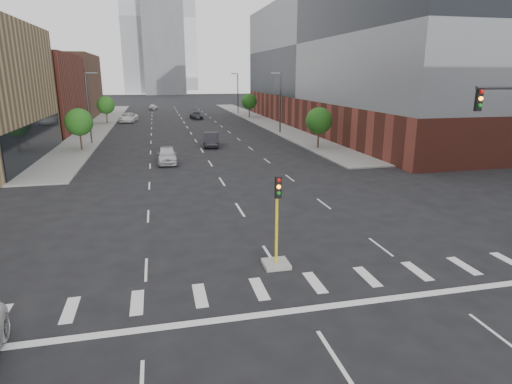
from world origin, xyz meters
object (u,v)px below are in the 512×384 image
object	(u,v)px
car_mid_right	(211,140)
car_distant	(153,107)
median_traffic_signal	(276,247)
car_deep_right	(196,115)
car_near_left	(167,155)
car_far_left	(128,118)

from	to	relation	value
car_mid_right	car_distant	bearing A→B (deg)	104.71
median_traffic_signal	car_distant	world-z (taller)	median_traffic_signal
car_distant	median_traffic_signal	bearing A→B (deg)	-78.28
car_deep_right	car_distant	world-z (taller)	car_deep_right
car_mid_right	car_deep_right	world-z (taller)	car_mid_right
median_traffic_signal	car_near_left	bearing A→B (deg)	99.29
car_near_left	car_far_left	world-z (taller)	car_far_left
car_mid_right	car_distant	xyz separation A→B (m)	(-7.25, 61.91, -0.10)
car_mid_right	car_deep_right	distance (m)	35.16
car_deep_right	car_mid_right	bearing A→B (deg)	-95.44
car_deep_right	median_traffic_signal	bearing A→B (deg)	-95.52
car_mid_right	car_deep_right	bearing A→B (deg)	95.79
car_deep_right	car_far_left	bearing A→B (deg)	-171.10
median_traffic_signal	car_deep_right	distance (m)	70.99
car_far_left	car_deep_right	bearing A→B (deg)	19.43
car_deep_right	car_distant	distance (m)	28.13
car_mid_right	car_deep_right	size ratio (longest dim) A/B	0.96
car_near_left	car_deep_right	world-z (taller)	car_near_left
car_near_left	car_deep_right	distance (m)	45.38
car_near_left	car_distant	bearing A→B (deg)	91.47
median_traffic_signal	car_distant	size ratio (longest dim) A/B	0.99
car_mid_right	car_far_left	world-z (taller)	car_far_left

